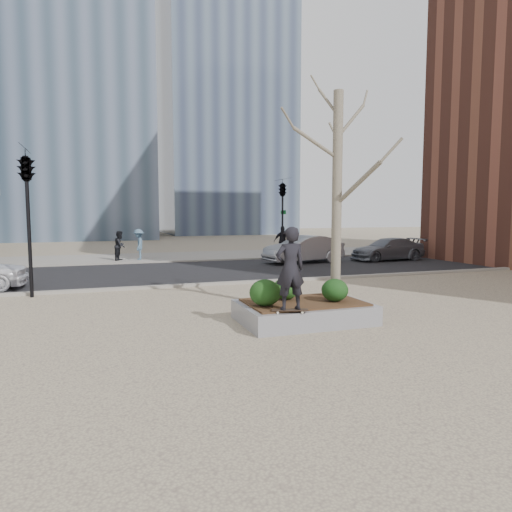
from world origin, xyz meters
name	(u,v)px	position (x,y,z in m)	size (l,w,h in m)	color
ground	(264,325)	(0.00, 0.00, 0.00)	(120.00, 120.00, 0.00)	tan
street	(185,272)	(0.00, 10.00, 0.01)	(60.00, 8.00, 0.02)	black
far_sidewalk	(163,257)	(0.00, 17.00, 0.01)	(60.00, 6.00, 0.02)	gray
planter	(304,312)	(1.00, 0.00, 0.23)	(3.00, 2.00, 0.45)	gray
planter_mulch	(304,302)	(1.00, 0.00, 0.47)	(2.70, 1.70, 0.04)	#382314
sycamore_tree	(337,162)	(2.00, 0.30, 3.79)	(2.80, 2.80, 6.60)	gray
shrub_left	(265,293)	(-0.05, -0.19, 0.79)	(0.70, 0.70, 0.60)	#173A12
shrub_middle	(286,289)	(0.68, 0.35, 0.76)	(0.62, 0.62, 0.53)	#183C13
shrub_right	(335,290)	(1.68, -0.24, 0.76)	(0.63, 0.63, 0.53)	black
skateboard	(290,311)	(0.26, -0.88, 0.49)	(0.78, 0.20, 0.07)	black
skateboarder	(290,268)	(0.26, -0.88, 1.40)	(0.64, 0.42, 1.76)	black
car_silver	(304,249)	(6.42, 11.55, 0.71)	(1.47, 4.21, 1.39)	#9C9EA4
car_third	(387,249)	(11.19, 11.14, 0.62)	(1.68, 4.13, 1.20)	slate
pedestrian_a	(120,246)	(-2.42, 15.81, 0.82)	(0.77, 0.60, 1.59)	black
pedestrian_b	(139,244)	(-1.45, 15.82, 0.86)	(1.08, 0.62, 1.67)	#476680
pedestrian_c	(283,241)	(6.65, 14.89, 0.91)	(1.04, 0.43, 1.78)	black
traffic_light_near	(29,223)	(-5.50, 5.60, 2.25)	(0.60, 2.48, 4.50)	black
traffic_light_far	(282,218)	(6.50, 14.60, 2.25)	(0.60, 2.48, 4.50)	black
building_glass_a	(64,14)	(-6.00, 42.00, 22.50)	(16.00, 16.00, 45.00)	slate
building_glass_b	(222,13)	(12.00, 48.00, 27.50)	(15.00, 15.00, 55.00)	slate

